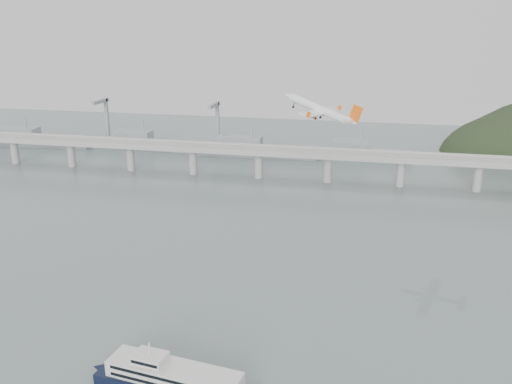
# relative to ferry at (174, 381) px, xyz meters

# --- Properties ---
(ground) EXTENTS (900.00, 900.00, 0.00)m
(ground) POSITION_rel_ferry_xyz_m (4.80, 39.61, -4.29)
(ground) COLOR slate
(ground) RESTS_ON ground
(bridge) EXTENTS (800.00, 22.00, 23.90)m
(bridge) POSITION_rel_ferry_xyz_m (3.65, 239.61, 13.36)
(bridge) COLOR #999996
(bridge) RESTS_ON ground
(distant_fleet) EXTENTS (453.00, 60.90, 40.00)m
(distant_fleet) POSITION_rel_ferry_xyz_m (-150.56, 304.69, 1.93)
(distant_fleet) COLOR gray
(distant_fleet) RESTS_ON ground
(ferry) EXTENTS (83.66, 22.66, 15.81)m
(ferry) POSITION_rel_ferry_xyz_m (0.00, 0.00, 0.00)
(ferry) COLOR black
(ferry) RESTS_ON ground
(airliner) EXTENTS (37.45, 34.84, 14.20)m
(airliner) POSITION_rel_ferry_xyz_m (30.96, 110.37, 67.15)
(airliner) COLOR white
(airliner) RESTS_ON ground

